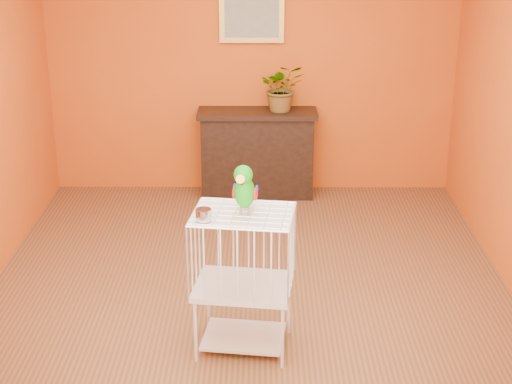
{
  "coord_description": "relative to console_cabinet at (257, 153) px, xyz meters",
  "views": [
    {
      "loc": [
        0.09,
        -5.36,
        2.82
      ],
      "look_at": [
        0.06,
        -0.84,
        1.11
      ],
      "focal_mm": 55.0,
      "sensor_mm": 36.0,
      "label": 1
    }
  ],
  "objects": [
    {
      "name": "birdcage",
      "position": [
        -0.07,
        -2.87,
        0.07
      ],
      "size": [
        0.68,
        0.55,
        0.96
      ],
      "rotation": [
        0.0,
        0.0,
        -0.13
      ],
      "color": "beige",
      "rests_on": "ground"
    },
    {
      "name": "room_shell",
      "position": [
        -0.05,
        -2.04,
        1.15
      ],
      "size": [
        4.5,
        4.5,
        4.5
      ],
      "color": "#C55312",
      "rests_on": "ground"
    },
    {
      "name": "feed_cup",
      "position": [
        -0.31,
        -2.98,
        0.57
      ],
      "size": [
        0.1,
        0.1,
        0.07
      ],
      "primitive_type": "cylinder",
      "color": "silver",
      "rests_on": "birdcage"
    },
    {
      "name": "console_cabinet",
      "position": [
        0.0,
        0.0,
        0.0
      ],
      "size": [
        1.17,
        0.42,
        0.87
      ],
      "color": "black",
      "rests_on": "ground"
    },
    {
      "name": "parrot",
      "position": [
        -0.06,
        -2.88,
        0.7
      ],
      "size": [
        0.17,
        0.3,
        0.34
      ],
      "rotation": [
        0.0,
        0.0,
        -0.19
      ],
      "color": "#59544C",
      "rests_on": "birdcage"
    },
    {
      "name": "framed_picture",
      "position": [
        -0.05,
        0.17,
        1.32
      ],
      "size": [
        0.62,
        0.04,
        0.5
      ],
      "color": "gold",
      "rests_on": "room_shell"
    },
    {
      "name": "potted_plant",
      "position": [
        0.24,
        -0.05,
        0.61
      ],
      "size": [
        0.45,
        0.5,
        0.36
      ],
      "primitive_type": "imported",
      "rotation": [
        0.0,
        0.0,
        0.08
      ],
      "color": "#26722D",
      "rests_on": "console_cabinet"
    },
    {
      "name": "ground",
      "position": [
        -0.05,
        -2.04,
        -0.43
      ],
      "size": [
        4.5,
        4.5,
        0.0
      ],
      "primitive_type": "plane",
      "color": "brown",
      "rests_on": "ground"
    }
  ]
}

